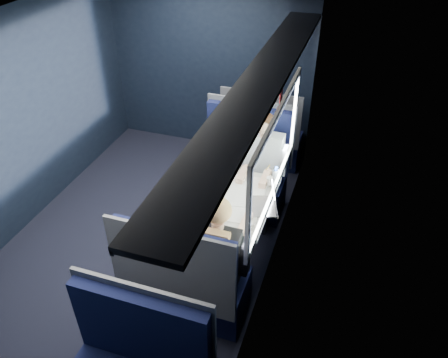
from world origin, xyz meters
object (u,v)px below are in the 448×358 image
(man, at_px, (261,164))
(cup, at_px, (270,181))
(woman, at_px, (220,251))
(laptop, at_px, (268,203))
(seat_bay_near, at_px, (242,174))
(bottle_small, at_px, (275,177))
(table, at_px, (237,205))
(seat_row_front, at_px, (263,138))
(seat_bay_far, at_px, (187,283))

(man, distance_m, cup, 0.41)
(woman, relative_size, laptop, 3.52)
(seat_bay_near, bearing_deg, bottle_small, -46.70)
(seat_bay_near, height_order, cup, seat_bay_near)
(laptop, bearing_deg, table, 172.78)
(seat_row_front, height_order, cup, seat_row_front)
(man, xyz_separation_m, bottle_small, (0.23, -0.35, 0.12))
(table, relative_size, woman, 0.76)
(table, height_order, laptop, laptop)
(seat_bay_near, relative_size, laptop, 3.36)
(seat_bay_near, bearing_deg, seat_row_front, 89.30)
(woman, height_order, laptop, woman)
(man, height_order, woman, same)
(man, relative_size, bottle_small, 6.12)
(seat_bay_near, distance_m, man, 0.43)
(seat_bay_near, distance_m, laptop, 1.11)
(seat_bay_far, relative_size, bottle_small, 5.83)
(seat_bay_far, distance_m, seat_row_front, 2.67)
(man, bearing_deg, laptop, -71.28)
(table, xyz_separation_m, bottle_small, (0.30, 0.35, 0.17))
(table, xyz_separation_m, laptop, (0.32, -0.04, 0.14))
(woman, distance_m, laptop, 0.72)
(seat_row_front, bearing_deg, table, -84.20)
(table, xyz_separation_m, seat_bay_far, (-0.18, -0.87, -0.25))
(table, height_order, cup, cup)
(man, distance_m, woman, 1.41)
(seat_bay_far, relative_size, man, 0.95)
(bottle_small, height_order, cup, bottle_small)
(cup, bearing_deg, table, -126.56)
(seat_bay_far, xyz_separation_m, woman, (0.25, 0.17, 0.31))
(table, height_order, seat_bay_far, seat_bay_far)
(laptop, xyz_separation_m, cup, (-0.07, 0.37, -0.02))
(seat_bay_far, xyz_separation_m, man, (0.25, 1.57, 0.30))
(cup, bearing_deg, seat_row_front, 106.22)
(seat_bay_far, distance_m, woman, 0.43)
(woman, xyz_separation_m, cup, (0.18, 1.04, 0.06))
(seat_bay_far, distance_m, bottle_small, 1.38)
(woman, bearing_deg, seat_bay_far, -146.18)
(laptop, height_order, bottle_small, laptop)
(table, distance_m, seat_row_front, 1.82)
(table, xyz_separation_m, cup, (0.24, 0.33, 0.12))
(seat_row_front, relative_size, man, 0.88)
(cup, bearing_deg, seat_bay_far, -109.51)
(woman, bearing_deg, laptop, 69.42)
(seat_bay_near, bearing_deg, laptop, -60.60)
(seat_bay_near, xyz_separation_m, cup, (0.44, -0.54, 0.36))
(man, bearing_deg, seat_bay_far, -99.03)
(seat_row_front, xyz_separation_m, bottle_small, (0.48, -1.45, 0.43))
(laptop, bearing_deg, bottle_small, 93.02)
(seat_bay_far, height_order, bottle_small, seat_bay_far)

